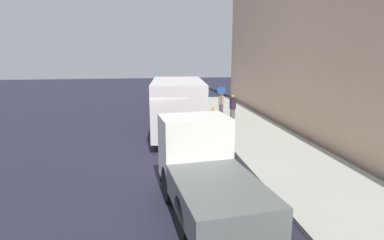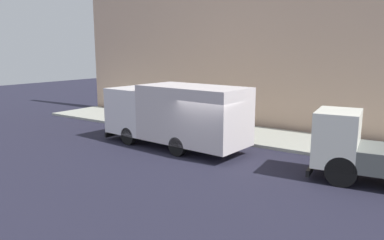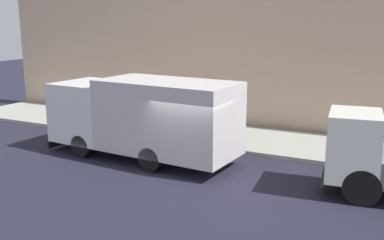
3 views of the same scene
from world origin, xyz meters
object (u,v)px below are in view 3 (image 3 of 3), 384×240
object	(u,v)px
large_utility_truck	(143,115)
street_sign_post	(165,105)
pedestrian_standing	(153,110)
traffic_cone_orange	(99,120)
pedestrian_walking	(121,109)

from	to	relation	value
large_utility_truck	street_sign_post	world-z (taller)	large_utility_truck
street_sign_post	pedestrian_standing	bearing A→B (deg)	50.58
large_utility_truck	traffic_cone_orange	world-z (taller)	large_utility_truck
pedestrian_standing	street_sign_post	distance (m)	1.69
pedestrian_walking	street_sign_post	size ratio (longest dim) A/B	0.70
pedestrian_standing	traffic_cone_orange	size ratio (longest dim) A/B	2.81
pedestrian_standing	large_utility_truck	bearing A→B (deg)	12.83
large_utility_truck	pedestrian_walking	xyz separation A→B (m)	(3.19, 3.23, -0.62)
pedestrian_standing	traffic_cone_orange	distance (m)	2.69
pedestrian_walking	street_sign_post	world-z (taller)	street_sign_post
pedestrian_walking	traffic_cone_orange	bearing A→B (deg)	55.79
pedestrian_standing	traffic_cone_orange	world-z (taller)	pedestrian_standing
street_sign_post	pedestrian_walking	bearing A→B (deg)	76.40
large_utility_truck	traffic_cone_orange	size ratio (longest dim) A/B	12.55
pedestrian_walking	pedestrian_standing	distance (m)	1.53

